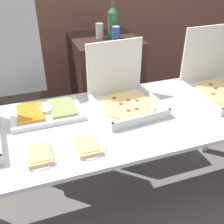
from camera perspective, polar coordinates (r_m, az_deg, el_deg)
The scene contains 12 objects.
ground_plane at distance 2.19m, azimuth 0.00°, elevation -19.92°, with size 16.00×16.00×0.00m, color slate.
buffet_table at distance 1.68m, azimuth 0.00°, elevation -4.21°, with size 2.30×0.81×0.82m.
pizza_box_near_left at distance 1.74m, azimuth 2.72°, elevation 3.49°, with size 0.43×0.45×0.40m.
pizza_box_far_right at distance 2.06m, azimuth 22.50°, elevation 5.98°, with size 0.47×0.48×0.45m.
paper_plate_front_right at distance 1.40m, azimuth -5.34°, elevation -7.42°, with size 0.20×0.20×0.03m.
paper_plate_front_center at distance 1.38m, azimuth -15.52°, elevation -9.04°, with size 0.21×0.21×0.03m.
veggie_tray at distance 1.70m, azimuth -14.03°, elevation -0.06°, with size 0.44×0.28×0.05m.
sideboard_podium at distance 2.56m, azimuth -1.46°, elevation 4.21°, with size 0.57×0.58×1.08m.
soda_bottle at distance 2.32m, azimuth 0.17°, elevation 19.07°, with size 0.08×0.08×0.31m.
soda_can_silver at distance 2.34m, azimuth -2.72°, elevation 17.25°, with size 0.07×0.07×0.12m.
soda_can_colored at distance 2.23m, azimuth 0.84°, elevation 16.59°, with size 0.07×0.07×0.12m.
person_guest_plaid at distance 2.14m, azimuth -19.83°, elevation 6.61°, with size 0.40×0.22×1.68m.
Camera 1 is at (-0.45, -1.29, 1.71)m, focal length 42.00 mm.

